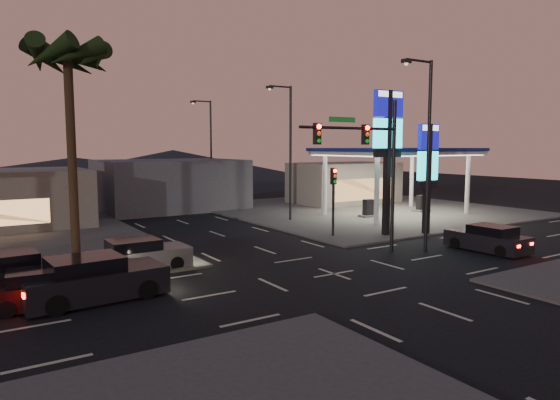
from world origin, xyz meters
TOP-DOWN VIEW (x-y plane):
  - ground at (0.00, 0.00)m, footprint 140.00×140.00m
  - corner_lot_ne at (16.00, 16.00)m, footprint 24.00×24.00m
  - gas_station at (16.00, 12.00)m, footprint 12.20×8.20m
  - convenience_store at (18.00, 21.00)m, footprint 10.00×6.00m
  - pylon_sign_tall at (8.50, 5.50)m, footprint 2.20×0.35m
  - pylon_sign_short at (11.00, 4.50)m, footprint 1.60×0.35m
  - traffic_signal_mast at (3.76, 1.99)m, footprint 6.10×0.39m
  - pedestal_signal at (5.50, 6.98)m, footprint 0.32×0.39m
  - streetlight_near at (6.79, 1.00)m, footprint 2.14×0.25m
  - streetlight_mid at (6.79, 14.00)m, footprint 2.14×0.25m
  - streetlight_far at (6.79, 28.00)m, footprint 2.14×0.25m
  - palm_a at (-9.00, 9.50)m, footprint 4.41×4.41m
  - building_far_mid at (2.00, 26.00)m, footprint 12.00×9.00m
  - hill_right at (15.00, 60.00)m, footprint 50.00×50.00m
  - hill_center at (0.00, 60.00)m, footprint 60.00×60.00m
  - car_lane_a_front at (-9.81, 1.72)m, footprint 5.21×2.46m
  - car_lane_a_mid at (-11.37, 1.97)m, footprint 4.25×2.05m
  - car_lane_b_front at (-7.08, 5.24)m, footprint 4.52×1.97m
  - car_lane_b_mid at (-12.35, 4.14)m, footprint 5.21×2.46m
  - suv_station at (10.00, -0.67)m, footprint 1.96×4.33m

SIDE VIEW (x-z plane):
  - ground at x=0.00m, z-range 0.00..0.00m
  - corner_lot_ne at x=16.00m, z-range 0.00..0.12m
  - car_lane_a_mid at x=-11.37m, z-range -0.05..1.30m
  - suv_station at x=10.00m, z-range -0.05..1.38m
  - car_lane_b_front at x=-7.08m, z-range -0.05..1.41m
  - car_lane_b_mid at x=-12.35m, z-range -0.06..1.60m
  - car_lane_a_front at x=-9.81m, z-range -0.06..1.60m
  - convenience_store at x=18.00m, z-range 0.00..4.00m
  - hill_center at x=0.00m, z-range 0.00..4.00m
  - building_far_mid at x=2.00m, z-range 0.00..4.40m
  - hill_right at x=15.00m, z-range 0.00..5.00m
  - pedestal_signal at x=5.50m, z-range 0.77..5.07m
  - pylon_sign_short at x=11.00m, z-range 1.16..8.16m
  - gas_station at x=16.00m, z-range 2.34..7.82m
  - traffic_signal_mast at x=3.76m, z-range 1.23..9.23m
  - streetlight_near at x=6.79m, z-range 0.72..10.72m
  - streetlight_mid at x=6.79m, z-range 0.72..10.72m
  - streetlight_far at x=6.79m, z-range 0.72..10.72m
  - pylon_sign_tall at x=8.50m, z-range 1.89..10.89m
  - palm_a at x=-9.00m, z-range 4.00..14.86m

